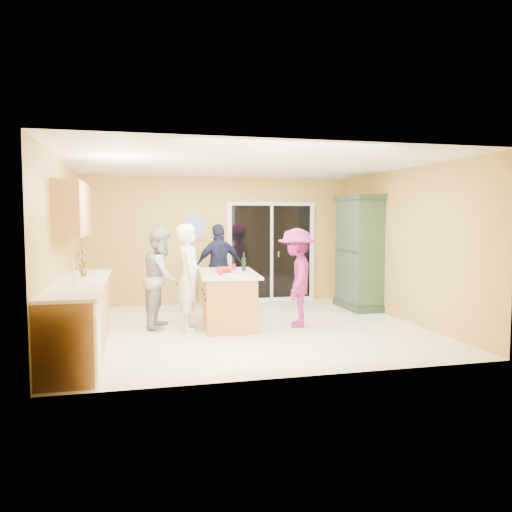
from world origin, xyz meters
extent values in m
plane|color=white|center=(0.00, 0.00, 0.00)|extent=(5.50, 5.50, 0.00)
cube|color=white|center=(0.00, 0.00, 2.60)|extent=(5.50, 5.00, 0.10)
cube|color=#ECC561|center=(0.00, 2.50, 1.30)|extent=(5.50, 0.10, 2.60)
cube|color=#ECC561|center=(0.00, -2.50, 1.30)|extent=(5.50, 0.10, 2.60)
cube|color=#ECC561|center=(-2.75, 0.00, 1.30)|extent=(0.10, 5.00, 2.60)
cube|color=#ECC561|center=(2.75, 0.00, 1.30)|extent=(0.10, 5.00, 2.60)
cube|color=tan|center=(-2.45, -0.90, 0.45)|extent=(0.60, 3.00, 0.90)
cube|color=white|center=(-2.44, -2.00, 0.40)|extent=(0.62, 0.60, 0.72)
cube|color=white|center=(-2.44, -0.90, 0.92)|extent=(0.65, 3.05, 0.04)
cylinder|color=silver|center=(-2.45, -1.40, 1.09)|extent=(0.02, 0.02, 0.30)
cube|color=tan|center=(-2.58, -0.20, 1.88)|extent=(0.35, 1.60, 0.75)
cube|color=silver|center=(1.05, 2.47, 1.05)|extent=(1.90, 0.05, 2.10)
cube|color=black|center=(1.05, 2.46, 1.05)|extent=(1.70, 0.03, 1.94)
cube|color=silver|center=(1.05, 2.45, 1.05)|extent=(0.06, 0.04, 1.94)
cube|color=silver|center=(1.20, 2.44, 1.00)|extent=(0.02, 0.03, 0.12)
cube|color=tan|center=(-0.55, 2.48, 1.60)|extent=(0.46, 0.03, 0.56)
cube|color=#5477AF|center=(-0.55, 2.47, 1.60)|extent=(0.38, 0.02, 0.48)
cube|color=tan|center=(-0.27, 0.29, 0.42)|extent=(0.88, 1.54, 0.84)
cube|color=white|center=(-0.27, 0.29, 0.86)|extent=(1.04, 1.74, 0.04)
cube|color=black|center=(-0.27, 0.29, 0.05)|extent=(0.80, 1.46, 0.10)
cube|color=#213626|center=(2.49, 1.25, 0.06)|extent=(0.61, 1.15, 0.13)
cube|color=#344E36|center=(2.49, 1.25, 1.08)|extent=(0.54, 1.08, 2.04)
cube|color=#213626|center=(2.49, 1.25, 2.14)|extent=(0.63, 1.19, 0.09)
imported|color=silver|center=(-0.92, 0.13, 0.83)|extent=(0.46, 0.65, 1.67)
imported|color=gray|center=(-1.32, 0.44, 0.80)|extent=(0.76, 0.89, 1.60)
imported|color=#191C38|center=(-0.17, 1.75, 0.83)|extent=(1.03, 0.59, 1.65)
imported|color=#851D65|center=(0.80, 0.00, 0.80)|extent=(0.90, 1.17, 1.59)
imported|color=#B31320|center=(-0.32, 0.33, 0.92)|extent=(0.35, 0.35, 0.08)
imported|color=red|center=(-2.45, -0.30, 1.13)|extent=(0.23, 0.18, 0.38)
cylinder|color=#B31320|center=(-0.46, -0.10, 0.93)|extent=(0.09, 0.09, 0.10)
cylinder|color=#B31320|center=(-0.11, 0.64, 0.93)|extent=(0.09, 0.09, 0.10)
cylinder|color=black|center=(0.03, 0.45, 0.99)|extent=(0.07, 0.07, 0.23)
cylinder|color=black|center=(0.03, 0.45, 1.15)|extent=(0.03, 0.03, 0.09)
cylinder|color=white|center=(-0.24, -0.29, 0.88)|extent=(0.22, 0.22, 0.01)
camera|label=1|loc=(-1.71, -7.65, 1.75)|focal=35.00mm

